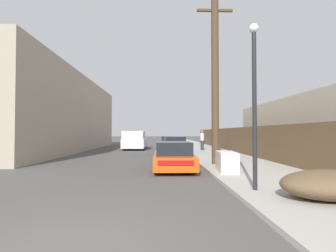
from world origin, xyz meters
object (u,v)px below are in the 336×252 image
object	(u,v)px
discarded_fridge	(226,161)
car_parked_far	(169,142)
street_lamp	(254,92)
pedestrian	(202,140)
car_parked_mid	(174,146)
parked_sports_car_red	(173,157)
brush_pile	(328,185)
utility_pole	(215,77)
pickup_truck	(135,140)

from	to	relation	value
discarded_fridge	car_parked_far	bearing A→B (deg)	99.36
street_lamp	pedestrian	distance (m)	16.13
car_parked_mid	pedestrian	bearing A→B (deg)	40.07
parked_sports_car_red	car_parked_far	size ratio (longest dim) A/B	0.95
parked_sports_car_red	brush_pile	distance (m)	6.83
discarded_fridge	utility_pole	distance (m)	4.68
discarded_fridge	pedestrian	bearing A→B (deg)	89.43
discarded_fridge	car_parked_mid	size ratio (longest dim) A/B	0.36
car_parked_mid	pickup_truck	bearing A→B (deg)	121.16
utility_pole	pedestrian	size ratio (longest dim) A/B	4.86
car_parked_mid	brush_pile	bearing A→B (deg)	-81.92
car_parked_mid	street_lamp	size ratio (longest dim) A/B	1.00
discarded_fridge	utility_pole	size ratio (longest dim) A/B	0.19
pickup_truck	utility_pole	bearing A→B (deg)	112.28
discarded_fridge	brush_pile	distance (m)	4.61
discarded_fridge	brush_pile	xyz separation A→B (m)	(1.25, -4.44, -0.05)
car_parked_mid	pedestrian	size ratio (longest dim) A/B	2.59
street_lamp	discarded_fridge	bearing A→B (deg)	88.75
parked_sports_car_red	car_parked_mid	xyz separation A→B (m)	(0.50, 8.68, 0.06)
car_parked_far	utility_pole	size ratio (longest dim) A/B	0.55
car_parked_far	utility_pole	world-z (taller)	utility_pole
car_parked_mid	pickup_truck	xyz separation A→B (m)	(-3.64, 5.41, 0.27)
street_lamp	pedestrian	size ratio (longest dim) A/B	2.59
car_parked_mid	pickup_truck	world-z (taller)	pickup_truck
car_parked_far	pickup_truck	distance (m)	4.76
discarded_fridge	parked_sports_car_red	xyz separation A→B (m)	(-2.06, 1.53, 0.06)
parked_sports_car_red	car_parked_far	bearing A→B (deg)	89.15
car_parked_mid	pickup_truck	size ratio (longest dim) A/B	0.80
parked_sports_car_red	discarded_fridge	bearing A→B (deg)	-36.45
discarded_fridge	car_parked_far	xyz separation A→B (m)	(-1.71, 18.85, 0.08)
street_lamp	car_parked_far	bearing A→B (deg)	94.22
pedestrian	street_lamp	bearing A→B (deg)	-94.00
car_parked_far	pedestrian	size ratio (longest dim) A/B	2.66
discarded_fridge	utility_pole	bearing A→B (deg)	92.23
street_lamp	pedestrian	xyz separation A→B (m)	(1.12, 16.00, -1.75)
car_parked_far	street_lamp	distance (m)	22.40
discarded_fridge	street_lamp	bearing A→B (deg)	-87.09
parked_sports_car_red	pedestrian	xyz separation A→B (m)	(3.10, 11.09, 0.45)
car_parked_far	street_lamp	world-z (taller)	street_lamp
brush_pile	car_parked_mid	bearing A→B (deg)	100.85
parked_sports_car_red	pedestrian	bearing A→B (deg)	74.66
car_parked_far	utility_pole	bearing A→B (deg)	-80.75
car_parked_far	utility_pole	xyz separation A→B (m)	(1.80, -16.35, 3.89)
pedestrian	discarded_fridge	bearing A→B (deg)	-94.73
street_lamp	parked_sports_car_red	bearing A→B (deg)	111.98
pickup_truck	brush_pile	bearing A→B (deg)	108.18
parked_sports_car_red	pickup_truck	distance (m)	14.44
pickup_truck	utility_pole	size ratio (longest dim) A/B	0.66
discarded_fridge	pickup_truck	distance (m)	16.47
discarded_fridge	pickup_truck	xyz separation A→B (m)	(-5.19, 15.62, 0.39)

